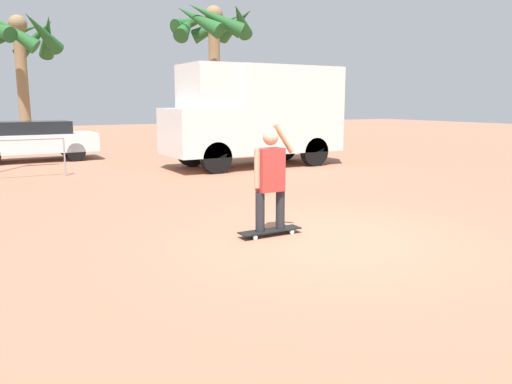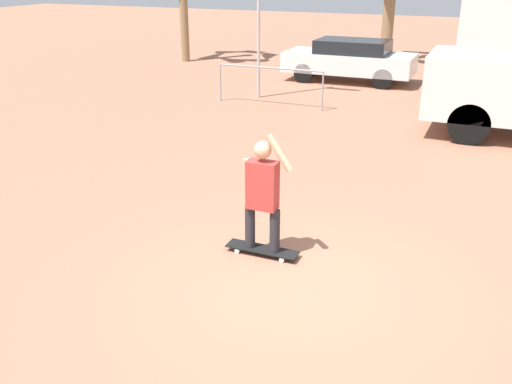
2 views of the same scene
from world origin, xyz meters
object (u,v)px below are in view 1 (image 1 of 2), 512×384
object	(u,v)px
person_skateboarder	(270,174)
palm_tree_center_background	(20,41)
skateboard	(270,231)
parked_car_white	(32,140)
camper_van	(257,112)
palm_tree_near_van	(213,31)

from	to	relation	value
person_skateboarder	palm_tree_center_background	world-z (taller)	palm_tree_center_background
skateboard	parked_car_white	xyz separation A→B (m)	(-2.03, 12.50, 0.67)
parked_car_white	skateboard	bearing A→B (deg)	-80.76
person_skateboarder	camper_van	bearing A→B (deg)	61.39
skateboard	parked_car_white	size ratio (longest dim) A/B	0.24
person_skateboarder	parked_car_white	world-z (taller)	person_skateboarder
camper_van	palm_tree_near_van	xyz separation A→B (m)	(1.58, 6.57, 3.34)
camper_van	parked_car_white	xyz separation A→B (m)	(-6.11, 5.02, -0.97)
skateboard	person_skateboarder	distance (m)	0.88
parked_car_white	palm_tree_near_van	size ratio (longest dim) A/B	0.68
person_skateboarder	parked_car_white	xyz separation A→B (m)	(-2.03, 12.50, -0.22)
palm_tree_center_background	camper_van	bearing A→B (deg)	-59.29
camper_van	palm_tree_center_background	distance (m)	11.69
person_skateboarder	camper_van	distance (m)	8.55
parked_car_white	palm_tree_near_van	distance (m)	8.95
skateboard	palm_tree_center_background	distance (m)	17.88
person_skateboarder	palm_tree_near_van	xyz separation A→B (m)	(5.66, 14.04, 4.09)
camper_van	parked_car_white	bearing A→B (deg)	140.57
skateboard	person_skateboarder	bearing A→B (deg)	-180.00
camper_van	palm_tree_center_background	bearing A→B (deg)	120.71
camper_van	parked_car_white	world-z (taller)	camper_van
camper_van	palm_tree_near_van	distance (m)	7.53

